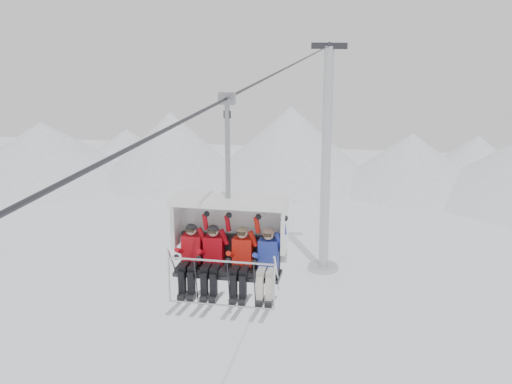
% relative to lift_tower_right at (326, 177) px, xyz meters
% --- Properties ---
extents(ridgeline, '(72.00, 21.00, 7.00)m').
position_rel_lift_tower_right_xyz_m(ridgeline, '(-1.58, 20.05, -2.94)').
color(ridgeline, white).
rests_on(ridgeline, ground).
extents(lift_tower_right, '(2.00, 1.80, 13.48)m').
position_rel_lift_tower_right_xyz_m(lift_tower_right, '(0.00, 0.00, 0.00)').
color(lift_tower_right, '#B2B5BA').
rests_on(lift_tower_right, ground).
extents(haul_cable, '(0.06, 50.00, 0.06)m').
position_rel_lift_tower_right_xyz_m(haul_cable, '(0.00, -22.00, 7.52)').
color(haul_cable, '#2B2A2F').
rests_on(haul_cable, lift_tower_left).
extents(chairlift_carrier, '(2.24, 1.17, 3.98)m').
position_rel_lift_tower_right_xyz_m(chairlift_carrier, '(0.00, -24.79, 4.87)').
color(chairlift_carrier, black).
rests_on(chairlift_carrier, haul_cable).
extents(skier_far_left, '(0.38, 1.69, 1.54)m').
position_rel_lift_tower_right_xyz_m(skier_far_left, '(-0.73, -25.10, 4.41)').
color(skier_far_left, '#B70B16').
rests_on(skier_far_left, chairlift_carrier).
extents(skier_center_left, '(0.38, 1.69, 1.54)m').
position_rel_lift_tower_right_xyz_m(skier_center_left, '(-0.29, -25.10, 4.41)').
color(skier_center_left, '#A60510').
rests_on(skier_center_left, chairlift_carrier).
extents(skier_center_right, '(0.38, 1.69, 1.54)m').
position_rel_lift_tower_right_xyz_m(skier_center_right, '(0.30, -25.10, 4.41)').
color(skier_center_right, red).
rests_on(skier_center_right, chairlift_carrier).
extents(skier_far_right, '(0.38, 1.69, 1.54)m').
position_rel_lift_tower_right_xyz_m(skier_far_right, '(0.81, -25.10, 4.41)').
color(skier_far_right, '#25349B').
rests_on(skier_far_right, chairlift_carrier).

